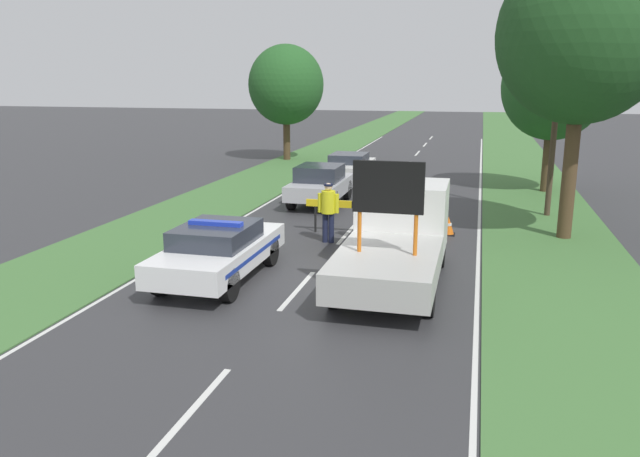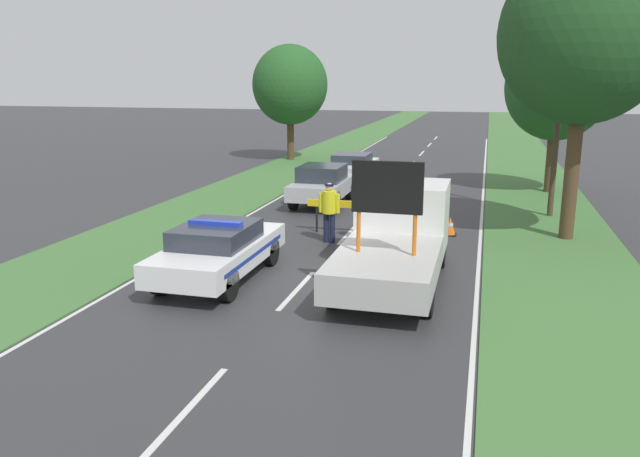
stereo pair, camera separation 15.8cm
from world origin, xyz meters
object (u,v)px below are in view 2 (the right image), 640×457
object	(u,v)px
utility_pole	(561,89)
road_barrier	(353,207)
traffic_cone_centre_front	(239,234)
roadside_tree_mid_left	(290,85)
pedestrian_civilian	(364,210)
queued_car_van_white	(352,166)
roadside_tree_near_left	(557,87)
roadside_tree_near_right	(585,35)
work_truck	(396,236)
police_officer	(329,207)
police_car	(219,249)
traffic_cone_near_police	(450,226)
queued_car_sedan_silver	(323,184)

from	to	relation	value
utility_pole	road_barrier	bearing A→B (deg)	-145.25
traffic_cone_centre_front	roadside_tree_mid_left	world-z (taller)	roadside_tree_mid_left
pedestrian_civilian	traffic_cone_centre_front	size ratio (longest dim) A/B	2.86
pedestrian_civilian	queued_car_van_white	xyz separation A→B (m)	(-2.64, 10.71, -0.21)
pedestrian_civilian	utility_pole	size ratio (longest dim) A/B	0.18
queued_car_van_white	roadside_tree_near_left	xyz separation A→B (m)	(8.75, -0.60, 3.71)
road_barrier	roadside_tree_near_right	world-z (taller)	roadside_tree_near_right
work_truck	road_barrier	world-z (taller)	work_truck
police_officer	roadside_tree_near_right	distance (m)	8.75
police_car	roadside_tree_mid_left	distance (m)	23.12
work_truck	police_officer	distance (m)	3.73
pedestrian_civilian	traffic_cone_near_police	size ratio (longest dim) A/B	2.72
police_car	roadside_tree_near_right	bearing A→B (deg)	37.24
roadside_tree_near_left	roadside_tree_mid_left	bearing A→B (deg)	151.64
pedestrian_civilian	utility_pole	xyz separation A→B (m)	(5.73, 4.99, 3.50)
work_truck	roadside_tree_near_left	distance (m)	14.63
traffic_cone_near_police	roadside_tree_near_left	bearing A→B (deg)	67.41
work_truck	roadside_tree_near_left	xyz separation A→B (m)	(4.67, 13.45, 3.37)
police_officer	queued_car_sedan_silver	size ratio (longest dim) A/B	0.44
queued_car_sedan_silver	roadside_tree_near_right	distance (m)	10.50
police_officer	traffic_cone_centre_front	world-z (taller)	police_officer
pedestrian_civilian	roadside_tree_near_left	distance (m)	12.32
police_officer	pedestrian_civilian	world-z (taller)	police_officer
work_truck	roadside_tree_mid_left	size ratio (longest dim) A/B	0.85
work_truck	roadside_tree_near_left	world-z (taller)	roadside_tree_near_left
police_car	roadside_tree_near_right	xyz separation A→B (m)	(8.63, 6.33, 5.22)
utility_pole	traffic_cone_near_police	bearing A→B (deg)	-131.88
roadside_tree_near_left	roadside_tree_near_right	world-z (taller)	roadside_tree_near_right
traffic_cone_centre_front	queued_car_van_white	bearing A→B (deg)	85.87
traffic_cone_near_police	utility_pole	size ratio (longest dim) A/B	0.07
queued_car_van_white	traffic_cone_near_police	bearing A→B (deg)	118.62
queued_car_van_white	roadside_tree_near_left	world-z (taller)	roadside_tree_near_left
roadside_tree_mid_left	utility_pole	size ratio (longest dim) A/B	0.78
traffic_cone_near_police	roadside_tree_near_left	size ratio (longest dim) A/B	0.09
pedestrian_civilian	queued_car_van_white	size ratio (longest dim) A/B	0.38
roadside_tree_near_right	queued_car_van_white	bearing A→B (deg)	133.80
police_car	roadside_tree_mid_left	bearing A→B (deg)	104.12
work_truck	pedestrian_civilian	world-z (taller)	work_truck
road_barrier	queued_car_sedan_silver	size ratio (longest dim) A/B	0.72
police_officer	queued_car_sedan_silver	xyz separation A→B (m)	(-1.65, 5.53, -0.26)
police_car	utility_pole	world-z (taller)	utility_pole
police_officer	utility_pole	bearing A→B (deg)	-167.81
roadside_tree_mid_left	utility_pole	bearing A→B (deg)	-42.91
traffic_cone_centre_front	queued_car_van_white	distance (m)	12.04
police_officer	roadside_tree_mid_left	size ratio (longest dim) A/B	0.27
traffic_cone_near_police	roadside_tree_near_left	distance (m)	10.35
work_truck	queued_car_van_white	size ratio (longest dim) A/B	1.36
queued_car_sedan_silver	work_truck	bearing A→B (deg)	115.79
pedestrian_civilian	roadside_tree_mid_left	xyz separation A→B (m)	(-7.90, 17.67, 3.46)
police_officer	traffic_cone_near_police	xyz separation A→B (m)	(3.43, 1.84, -0.78)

